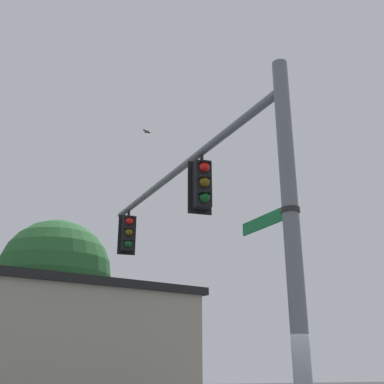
{
  "coord_description": "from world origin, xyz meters",
  "views": [
    {
      "loc": [
        3.49,
        6.23,
        2.15
      ],
      "look_at": [
        0.61,
        -3.27,
        5.73
      ],
      "focal_mm": 43.85,
      "sensor_mm": 36.0,
      "label": 1
    }
  ],
  "objects_px": {
    "traffic_light_nearest_pole": "(202,185)",
    "bird_flying": "(147,132)",
    "street_name_sign": "(275,217)",
    "traffic_light_mid_inner": "(128,233)"
  },
  "relations": [
    {
      "from": "traffic_light_nearest_pole",
      "to": "traffic_light_mid_inner",
      "type": "distance_m",
      "value": 4.65
    },
    {
      "from": "traffic_light_nearest_pole",
      "to": "street_name_sign",
      "type": "xyz_separation_m",
      "value": [
        -0.46,
        2.41,
        -1.39
      ]
    },
    {
      "from": "street_name_sign",
      "to": "traffic_light_mid_inner",
      "type": "bearing_deg",
      "value": -79.34
    },
    {
      "from": "street_name_sign",
      "to": "bird_flying",
      "type": "height_order",
      "value": "bird_flying"
    },
    {
      "from": "street_name_sign",
      "to": "bird_flying",
      "type": "xyz_separation_m",
      "value": [
        0.75,
        -7.58,
        5.16
      ]
    },
    {
      "from": "traffic_light_mid_inner",
      "to": "bird_flying",
      "type": "xyz_separation_m",
      "value": [
        -0.57,
        -0.6,
        3.77
      ]
    },
    {
      "from": "traffic_light_nearest_pole",
      "to": "bird_flying",
      "type": "relative_size",
      "value": 4.49
    },
    {
      "from": "traffic_light_nearest_pole",
      "to": "street_name_sign",
      "type": "relative_size",
      "value": 0.9
    },
    {
      "from": "traffic_light_nearest_pole",
      "to": "street_name_sign",
      "type": "height_order",
      "value": "traffic_light_nearest_pole"
    },
    {
      "from": "traffic_light_nearest_pole",
      "to": "street_name_sign",
      "type": "distance_m",
      "value": 2.82
    }
  ]
}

